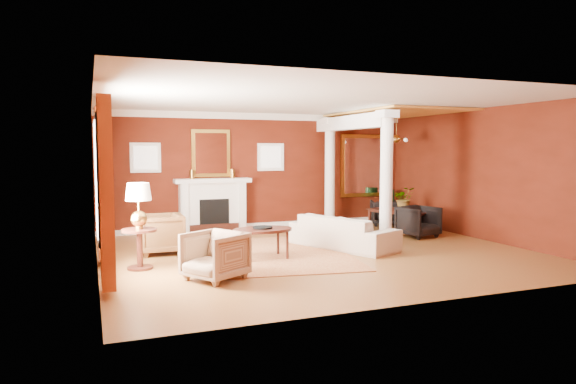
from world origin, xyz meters
name	(u,v)px	position (x,y,z in m)	size (l,w,h in m)	color
ground	(318,252)	(0.00, 0.00, 0.00)	(8.00, 8.00, 0.00)	brown
room_shell	(318,148)	(0.00, 0.00, 2.02)	(8.04, 7.04, 2.92)	#5B1A0C
fireplace	(213,205)	(-1.30, 3.32, 0.65)	(1.85, 0.42, 1.29)	white
overmantel_mirror	(211,153)	(-1.30, 3.45, 1.90)	(0.95, 0.07, 1.15)	gold
flank_window_left	(145,158)	(-2.85, 3.46, 1.80)	(0.70, 0.07, 0.70)	white
flank_window_right	(271,157)	(0.25, 3.46, 1.80)	(0.70, 0.07, 0.70)	white
left_window	(103,186)	(-3.89, -0.60, 1.42)	(0.21, 2.55, 2.60)	white
column_front	(386,176)	(1.70, 0.30, 1.43)	(0.36, 0.36, 2.80)	white
column_back	(330,171)	(1.70, 3.00, 1.43)	(0.36, 0.36, 2.80)	white
header_beam	(351,123)	(1.70, 1.90, 2.62)	(0.30, 3.20, 0.32)	white
amber_ceiling	(396,113)	(2.85, 1.75, 2.87)	(2.30, 3.40, 0.04)	gold
dining_mirror	(362,166)	(2.90, 3.45, 1.55)	(1.30, 0.07, 1.70)	gold
chandelier	(396,139)	(2.90, 1.80, 2.25)	(0.60, 0.62, 0.75)	#A77E34
crown_trim	(261,117)	(0.00, 3.46, 2.82)	(8.00, 0.08, 0.16)	white
base_trim	(262,225)	(0.00, 3.46, 0.06)	(8.00, 0.08, 0.12)	white
rug	(276,253)	(-0.80, 0.17, 0.01)	(2.65, 3.54, 0.01)	maroon
sofa	(343,226)	(0.67, 0.24, 0.44)	(2.25, 0.66, 0.88)	beige
armchair_leopard	(161,232)	(-2.84, 1.00, 0.42)	(0.82, 0.76, 0.84)	black
armchair_stripe	(215,253)	(-2.33, -1.34, 0.41)	(0.79, 0.74, 0.81)	tan
coffee_table	(263,231)	(-1.17, -0.15, 0.51)	(1.11, 1.11, 0.56)	black
coffee_book	(262,223)	(-1.21, -0.20, 0.66)	(0.15, 0.02, 0.20)	black
side_table	(139,212)	(-3.34, -0.19, 0.96)	(0.58, 0.58, 1.44)	black
dining_table	(401,214)	(2.97, 1.63, 0.42)	(1.49, 0.53, 0.83)	black
dining_chair_near	(418,220)	(2.87, 0.79, 0.39)	(0.76, 0.71, 0.78)	black
dining_chair_far	(385,211)	(3.16, 2.68, 0.36)	(0.70, 0.66, 0.72)	black
green_urn	(388,210)	(3.44, 2.98, 0.36)	(0.39, 0.39, 0.93)	#133B1C
potted_plant	(404,188)	(3.05, 1.63, 1.05)	(0.50, 0.56, 0.43)	#26591E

